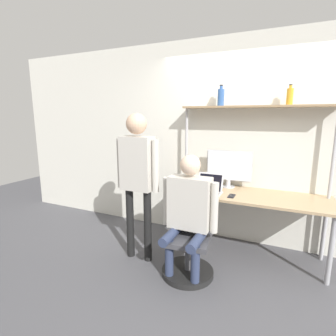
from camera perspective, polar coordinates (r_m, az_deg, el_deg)
name	(u,v)px	position (r m, az deg, el deg)	size (l,w,h in m)	color
ground_plane	(238,268)	(3.29, 15.02, -20.21)	(12.00, 12.00, 0.00)	#4C4C51
wall_back	(254,143)	(3.57, 18.22, 5.13)	(8.00, 0.06, 2.70)	silver
desk	(247,200)	(3.34, 16.74, -6.71)	(1.88, 0.70, 0.77)	tan
shelf_unit	(253,130)	(3.41, 18.09, 7.88)	(1.79, 0.23, 1.82)	#997A56
monitor	(229,167)	(3.52, 13.12, 0.17)	(0.59, 0.18, 0.48)	#B7B7BC
laptop	(209,187)	(3.27, 8.99, -4.18)	(0.31, 0.24, 0.23)	silver
cell_phone	(232,196)	(3.18, 13.67, -5.93)	(0.07, 0.15, 0.01)	black
office_chair	(189,250)	(2.99, 4.53, -17.32)	(0.56, 0.56, 0.89)	black
person_seated	(188,207)	(2.74, 4.47, -8.51)	(0.61, 0.47, 1.32)	#2D3856
person_standing	(138,169)	(3.00, -6.65, -0.11)	(0.54, 0.23, 1.73)	black
bottle_blue	(221,97)	(3.48, 11.45, 14.89)	(0.08, 0.08, 0.26)	#335999
bottle_amber	(290,96)	(3.38, 24.99, 13.98)	(0.07, 0.07, 0.23)	gold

